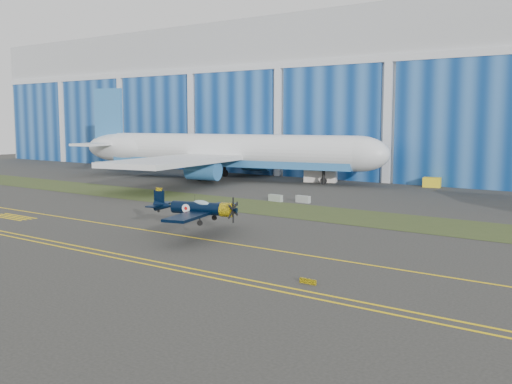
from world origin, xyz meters
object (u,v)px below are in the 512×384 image
Objects in this scene: warbird at (197,208)px; tug at (432,182)px; jetliner at (227,115)px; shipping_container at (321,175)px.

tug is (3.10, 51.52, -1.78)m from warbird.
warbird reaches higher than tug.
jetliner reaches higher than warbird.
shipping_container reaches higher than tug.
shipping_container is (15.71, 5.92, -10.24)m from jetliner.
shipping_container is 2.06× the size of tug.
warbird is at bearing -104.95° from tug.
tug is (18.18, 3.42, -0.41)m from shipping_container.
warbird is 0.18× the size of jetliner.
warbird is 52.96m from jetliner.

